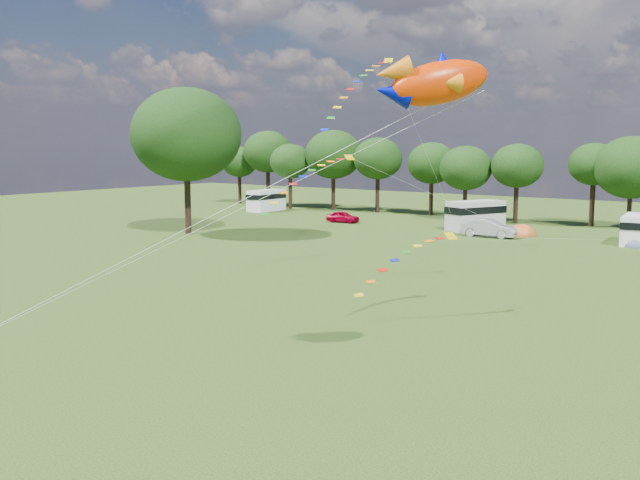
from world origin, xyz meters
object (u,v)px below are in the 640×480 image
Objects in this scene: campervan_b at (475,214)px; tent_greyblue at (638,246)px; big_tree at (186,135)px; car_b at (489,228)px; campervan_c at (637,229)px; campervan_a at (266,200)px; fish_kite at (430,83)px; car_a at (343,217)px; tent_orange at (522,235)px.

tent_greyblue is at bearing -75.56° from campervan_b.
big_tree is 2.96× the size of car_b.
big_tree is at bearing 155.05° from campervan_b.
campervan_c is 1.73m from tent_greyblue.
big_tree is 4.09× the size of tent_greyblue.
tent_greyblue is (44.09, -5.21, -1.36)m from campervan_a.
campervan_c is (34.88, 17.00, -7.71)m from big_tree.
fish_kite is (38.52, -26.05, 0.97)m from big_tree.
car_a reaches higher than tent_orange.
campervan_c reaches higher than car_a.
fish_kite reaches higher than tent_orange.
car_b is 1.38× the size of tent_greyblue.
campervan_b is at bearing 171.51° from tent_greyblue.
campervan_c is at bearing 25.98° from big_tree.
fish_kite is at bearing 178.08° from campervan_c.
car_a is at bearing 121.78° from campervan_b.
big_tree is 2.14× the size of campervan_b.
fish_kite is at bearing -72.77° from tent_orange.
campervan_b is at bearing -88.96° from car_a.
campervan_b is at bearing 30.84° from car_b.
campervan_a is 1.64× the size of tent_greyblue.
big_tree reaches higher than campervan_c.
car_b is 12.02m from campervan_c.
campervan_a is at bearing 107.10° from campervan_b.
big_tree is 46.52m from fish_kite.
car_a is at bearing 68.84° from big_tree.
car_b is at bearing 31.25° from big_tree.
campervan_a is (-32.09, 7.03, 0.59)m from car_b.
tent_greyblue is at bearing -168.61° from campervan_c.
tent_orange is at bearing 63.11° from fish_kite.
car_b is 43.93m from fish_kite.
car_a is 0.58× the size of campervan_b.
big_tree is 28.11m from campervan_b.
campervan_a is at bearing 173.26° from tent_greyblue.
big_tree is 2.56× the size of campervan_c.
car_b is (23.23, 14.09, -8.23)m from big_tree.
campervan_b is (20.09, 18.17, -7.52)m from big_tree.
big_tree is at bearing 109.22° from campervan_c.
car_b is 0.72× the size of campervan_b.
campervan_c is (28.68, 0.99, 0.71)m from car_a.
car_a is at bearing 85.22° from campervan_c.
car_b is at bearing -104.22° from car_a.
car_a is 1.28× the size of tent_orange.
campervan_a is 1.03× the size of campervan_c.
campervan_a reaches higher than tent_greyblue.
campervan_c is (14.78, -1.17, -0.19)m from campervan_b.
campervan_b is 15.38m from tent_greyblue.
campervan_b reaches higher than tent_greyblue.
car_a is at bearing 179.82° from tent_greyblue.
big_tree reaches higher than fish_kite.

